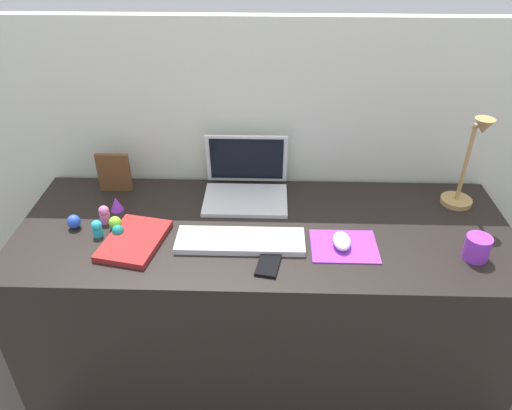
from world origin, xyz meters
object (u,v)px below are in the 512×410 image
object	(u,v)px
keyboard	(240,241)
coffee_mug	(477,248)
desk_lamp	(469,165)
toy_figurine_pink	(104,214)
toy_figurine_cyan	(97,228)
toy_figurine_blue	(74,222)
notebook_pad	(134,240)
toy_figurine_purple	(116,204)
toy_figurine_teal	(118,231)
cell_phone	(269,263)
laptop	(246,181)
picture_frame	(114,173)
toy_figurine_lime	(115,223)
mouse	(342,241)

from	to	relation	value
keyboard	coffee_mug	bearing A→B (deg)	-3.91
desk_lamp	coffee_mug	bearing A→B (deg)	-97.63
toy_figurine_pink	toy_figurine_cyan	distance (m)	0.08
toy_figurine_blue	toy_figurine_cyan	world-z (taller)	toy_figurine_cyan
notebook_pad	toy_figurine_pink	size ratio (longest dim) A/B	3.70
toy_figurine_purple	toy_figurine_blue	bearing A→B (deg)	-135.80
toy_figurine_pink	toy_figurine_teal	bearing A→B (deg)	-50.32
cell_phone	desk_lamp	world-z (taller)	desk_lamp
laptop	picture_frame	distance (m)	0.49
desk_lamp	picture_frame	distance (m)	1.25
toy_figurine_lime	toy_figurine_cyan	bearing A→B (deg)	-140.09
desk_lamp	toy_figurine_teal	size ratio (longest dim) A/B	8.17
picture_frame	toy_figurine_blue	xyz separation A→B (m)	(-0.08, -0.24, -0.05)
laptop	coffee_mug	size ratio (longest dim) A/B	3.86
desk_lamp	toy_figurine_blue	xyz separation A→B (m)	(-1.32, -0.17, -0.14)
picture_frame	toy_figurine_lime	xyz separation A→B (m)	(0.06, -0.25, -0.05)
toy_figurine_purple	notebook_pad	bearing A→B (deg)	-60.60
mouse	toy_figurine_teal	size ratio (longest dim) A/B	2.24
keyboard	toy_figurine_cyan	distance (m)	0.47
toy_figurine_purple	toy_figurine_cyan	bearing A→B (deg)	-98.05
mouse	picture_frame	xyz separation A→B (m)	(-0.80, 0.32, 0.05)
toy_figurine_cyan	notebook_pad	bearing A→B (deg)	-15.55
cell_phone	desk_lamp	xyz separation A→B (m)	(0.67, 0.34, 0.16)
picture_frame	toy_figurine_teal	world-z (taller)	picture_frame
notebook_pad	toy_figurine_teal	world-z (taller)	toy_figurine_teal
laptop	notebook_pad	world-z (taller)	laptop
coffee_mug	toy_figurine_cyan	xyz separation A→B (m)	(-1.19, 0.08, -0.01)
picture_frame	toy_figurine_pink	size ratio (longest dim) A/B	2.31
toy_figurine_lime	toy_figurine_cyan	distance (m)	0.06
keyboard	toy_figurine_lime	world-z (taller)	toy_figurine_lime
toy_figurine_teal	picture_frame	bearing A→B (deg)	106.11
picture_frame	toy_figurine_purple	bearing A→B (deg)	-74.60
keyboard	picture_frame	distance (m)	0.58
laptop	cell_phone	size ratio (longest dim) A/B	2.34
coffee_mug	desk_lamp	bearing A→B (deg)	82.37
mouse	notebook_pad	distance (m)	0.66
laptop	cell_phone	distance (m)	0.41
picture_frame	coffee_mug	size ratio (longest dim) A/B	1.93
toy_figurine_pink	mouse	bearing A→B (deg)	-7.97
coffee_mug	toy_figurine_cyan	distance (m)	1.19
laptop	toy_figurine_teal	distance (m)	0.49
toy_figurine_lime	toy_figurine_blue	bearing A→B (deg)	179.04
desk_lamp	notebook_pad	size ratio (longest dim) A/B	1.46
coffee_mug	toy_figurine_blue	distance (m)	1.29
toy_figurine_purple	toy_figurine_lime	world-z (taller)	toy_figurine_purple
coffee_mug	toy_figurine_blue	bearing A→B (deg)	174.70
picture_frame	toy_figurine_blue	bearing A→B (deg)	-107.22
cell_phone	notebook_pad	world-z (taller)	notebook_pad
notebook_pad	toy_figurine_purple	world-z (taller)	toy_figurine_purple
keyboard	toy_figurine_purple	xyz separation A→B (m)	(-0.45, 0.18, 0.02)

